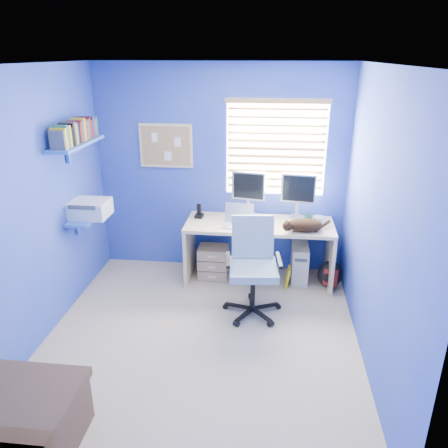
# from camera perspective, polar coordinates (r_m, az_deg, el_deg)

# --- Properties ---
(floor) EXTENTS (3.00, 3.20, 0.00)m
(floor) POSITION_cam_1_polar(r_m,az_deg,el_deg) (4.37, -3.02, -14.78)
(floor) COLOR #C2B091
(floor) RESTS_ON ground
(ceiling) EXTENTS (3.00, 3.20, 0.00)m
(ceiling) POSITION_cam_1_polar(r_m,az_deg,el_deg) (3.52, -3.85, 20.11)
(ceiling) COLOR white
(ceiling) RESTS_ON wall_back
(wall_back) EXTENTS (3.00, 0.01, 2.50)m
(wall_back) POSITION_cam_1_polar(r_m,az_deg,el_deg) (5.28, -0.46, 6.87)
(wall_back) COLOR blue
(wall_back) RESTS_ON ground
(wall_front) EXTENTS (3.00, 0.01, 2.50)m
(wall_front) POSITION_cam_1_polar(r_m,az_deg,el_deg) (2.38, -10.02, -12.97)
(wall_front) COLOR blue
(wall_front) RESTS_ON ground
(wall_left) EXTENTS (0.01, 3.20, 2.50)m
(wall_left) POSITION_cam_1_polar(r_m,az_deg,el_deg) (4.28, -23.62, 1.48)
(wall_left) COLOR blue
(wall_left) RESTS_ON ground
(wall_right) EXTENTS (0.01, 3.20, 2.50)m
(wall_right) POSITION_cam_1_polar(r_m,az_deg,el_deg) (3.82, 19.39, -0.20)
(wall_right) COLOR blue
(wall_right) RESTS_ON ground
(desk) EXTENTS (1.71, 0.65, 0.74)m
(desk) POSITION_cam_1_polar(r_m,az_deg,el_deg) (5.22, 4.54, -3.67)
(desk) COLOR beige
(desk) RESTS_ON floor
(laptop) EXTENTS (0.35, 0.28, 0.22)m
(laptop) POSITION_cam_1_polar(r_m,az_deg,el_deg) (4.93, 1.81, 0.92)
(laptop) COLOR silver
(laptop) RESTS_ON desk
(monitor_left) EXTENTS (0.42, 0.19, 0.54)m
(monitor_left) POSITION_cam_1_polar(r_m,az_deg,el_deg) (5.24, 3.20, 3.99)
(monitor_left) COLOR silver
(monitor_left) RESTS_ON desk
(monitor_right) EXTENTS (0.41, 0.17, 0.54)m
(monitor_right) POSITION_cam_1_polar(r_m,az_deg,el_deg) (5.21, 9.62, 3.60)
(monitor_right) COLOR silver
(monitor_right) RESTS_ON desk
(phone) EXTENTS (0.10, 0.12, 0.17)m
(phone) POSITION_cam_1_polar(r_m,az_deg,el_deg) (5.21, -3.27, 1.75)
(phone) COLOR black
(phone) RESTS_ON desk
(mug) EXTENTS (0.10, 0.09, 0.10)m
(mug) POSITION_cam_1_polar(r_m,az_deg,el_deg) (5.14, 10.96, 0.67)
(mug) COLOR #2E6856
(mug) RESTS_ON desk
(cd_spindle) EXTENTS (0.13, 0.13, 0.07)m
(cd_spindle) POSITION_cam_1_polar(r_m,az_deg,el_deg) (5.19, 12.25, 0.60)
(cd_spindle) COLOR silver
(cd_spindle) RESTS_ON desk
(cat) EXTENTS (0.44, 0.34, 0.14)m
(cat) POSITION_cam_1_polar(r_m,az_deg,el_deg) (4.89, 10.50, -0.15)
(cat) COLOR black
(cat) RESTS_ON desk
(tower_pc) EXTENTS (0.19, 0.44, 0.45)m
(tower_pc) POSITION_cam_1_polar(r_m,az_deg,el_deg) (5.37, 9.81, -4.90)
(tower_pc) COLOR beige
(tower_pc) RESTS_ON floor
(drawer_boxes) EXTENTS (0.35, 0.28, 0.41)m
(drawer_boxes) POSITION_cam_1_polar(r_m,az_deg,el_deg) (5.34, -1.41, -4.96)
(drawer_boxes) COLOR tan
(drawer_boxes) RESTS_ON floor
(yellow_book) EXTENTS (0.03, 0.17, 0.24)m
(yellow_book) POSITION_cam_1_polar(r_m,az_deg,el_deg) (5.23, 8.30, -6.84)
(yellow_book) COLOR yellow
(yellow_book) RESTS_ON floor
(backpack) EXTENTS (0.33, 0.28, 0.34)m
(backpack) POSITION_cam_1_polar(r_m,az_deg,el_deg) (5.28, 13.65, -6.38)
(backpack) COLOR black
(backpack) RESTS_ON floor
(bed_corner) EXTENTS (0.93, 0.66, 0.45)m
(bed_corner) POSITION_cam_1_polar(r_m,az_deg,el_deg) (3.61, -26.41, -22.08)
(bed_corner) COLOR brown
(bed_corner) RESTS_ON floor
(office_chair) EXTENTS (0.65, 0.65, 1.02)m
(office_chair) POSITION_cam_1_polar(r_m,az_deg,el_deg) (4.60, 3.77, -7.19)
(office_chair) COLOR black
(office_chair) RESTS_ON floor
(window_blinds) EXTENTS (1.15, 0.05, 1.10)m
(window_blinds) POSITION_cam_1_polar(r_m,az_deg,el_deg) (5.14, 6.80, 9.76)
(window_blinds) COLOR white
(window_blinds) RESTS_ON ground
(corkboard) EXTENTS (0.64, 0.02, 0.52)m
(corkboard) POSITION_cam_1_polar(r_m,az_deg,el_deg) (5.31, -7.59, 10.09)
(corkboard) COLOR beige
(corkboard) RESTS_ON ground
(wall_shelves) EXTENTS (0.42, 0.90, 1.05)m
(wall_shelves) POSITION_cam_1_polar(r_m,az_deg,el_deg) (4.80, -18.12, 6.57)
(wall_shelves) COLOR blue
(wall_shelves) RESTS_ON ground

